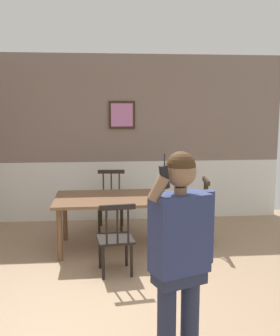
{
  "coord_description": "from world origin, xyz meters",
  "views": [
    {
      "loc": [
        -0.17,
        -3.77,
        2.01
      ],
      "look_at": [
        0.16,
        -0.23,
        1.46
      ],
      "focal_mm": 42.5,
      "sensor_mm": 36.0,
      "label": 1
    }
  ],
  "objects_px": {
    "dining_table": "(112,203)",
    "chair_near_window": "(111,201)",
    "chair_by_doorway": "(195,213)",
    "person_figure": "(180,250)",
    "chair_at_table_head": "(116,238)"
  },
  "relations": [
    {
      "from": "chair_near_window",
      "to": "person_figure",
      "type": "distance_m",
      "value": 3.73
    },
    {
      "from": "chair_by_doorway",
      "to": "chair_near_window",
      "type": "bearing_deg",
      "value": 58.2
    },
    {
      "from": "chair_near_window",
      "to": "person_figure",
      "type": "xyz_separation_m",
      "value": [
        0.43,
        -3.67,
        0.52
      ]
    },
    {
      "from": "chair_by_doorway",
      "to": "person_figure",
      "type": "height_order",
      "value": "person_figure"
    },
    {
      "from": "dining_table",
      "to": "chair_near_window",
      "type": "bearing_deg",
      "value": 90.36
    },
    {
      "from": "dining_table",
      "to": "chair_at_table_head",
      "type": "height_order",
      "value": "chair_at_table_head"
    },
    {
      "from": "chair_near_window",
      "to": "person_figure",
      "type": "height_order",
      "value": "person_figure"
    },
    {
      "from": "dining_table",
      "to": "person_figure",
      "type": "distance_m",
      "value": 2.81
    },
    {
      "from": "chair_by_doorway",
      "to": "chair_at_table_head",
      "type": "bearing_deg",
      "value": 132.68
    },
    {
      "from": "dining_table",
      "to": "chair_at_table_head",
      "type": "relative_size",
      "value": 1.8
    },
    {
      "from": "chair_near_window",
      "to": "chair_by_doorway",
      "type": "relative_size",
      "value": 0.98
    },
    {
      "from": "chair_near_window",
      "to": "chair_at_table_head",
      "type": "relative_size",
      "value": 1.07
    },
    {
      "from": "chair_near_window",
      "to": "chair_by_doorway",
      "type": "distance_m",
      "value": 1.5
    },
    {
      "from": "chair_by_doorway",
      "to": "chair_at_table_head",
      "type": "xyz_separation_m",
      "value": [
        -1.18,
        -0.91,
        -0.03
      ]
    },
    {
      "from": "chair_by_doorway",
      "to": "person_figure",
      "type": "relative_size",
      "value": 0.58
    }
  ]
}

